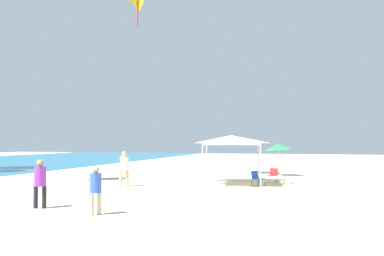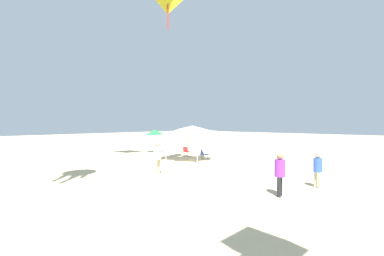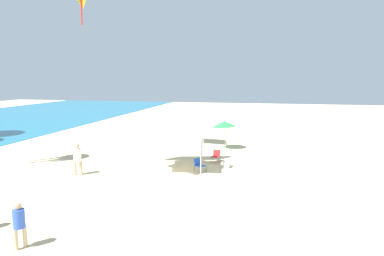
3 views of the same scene
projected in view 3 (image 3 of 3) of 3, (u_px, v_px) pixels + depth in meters
ground at (165, 186)px, 17.69m from camera, size 120.00×120.00×0.10m
canopy_tent at (177, 131)px, 20.15m from camera, size 3.37×3.54×2.79m
beach_umbrella at (224, 124)px, 26.51m from camera, size 1.86×1.88×2.33m
folding_chair_facing_ocean at (199, 164)px, 20.13m from camera, size 0.78×0.81×0.82m
folding_chair_left_of_tent at (216, 155)px, 22.51m from camera, size 0.69×0.61×0.82m
cooler_box at (227, 164)px, 21.23m from camera, size 0.66×0.48×0.40m
person_beachcomber at (77, 157)px, 19.36m from camera, size 0.45×0.49×1.91m
person_by_tent at (19, 222)px, 10.97m from camera, size 0.40×0.39×1.63m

